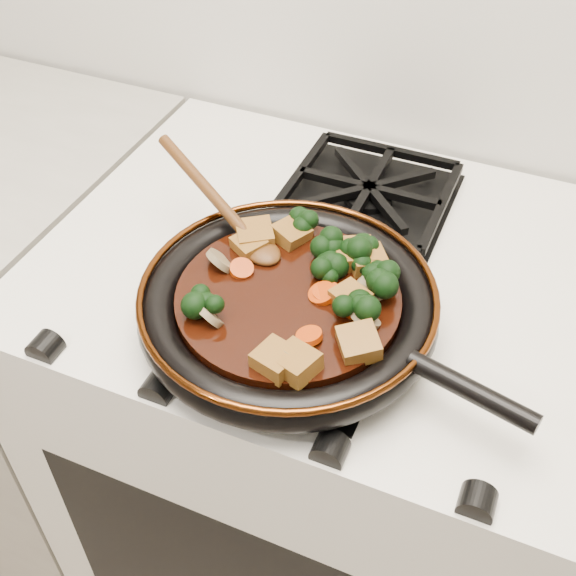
% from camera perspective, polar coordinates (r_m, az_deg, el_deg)
% --- Properties ---
extents(stove, '(0.76, 0.60, 0.90)m').
position_cam_1_polar(stove, '(1.29, 2.75, -12.87)').
color(stove, silver).
rests_on(stove, ground).
extents(burner_grate_front, '(0.23, 0.23, 0.03)m').
position_cam_1_polar(burner_grate_front, '(0.85, 0.37, -2.86)').
color(burner_grate_front, black).
rests_on(burner_grate_front, stove).
extents(burner_grate_back, '(0.23, 0.23, 0.03)m').
position_cam_1_polar(burner_grate_back, '(1.05, 6.39, 7.46)').
color(burner_grate_back, black).
rests_on(burner_grate_back, stove).
extents(skillet, '(0.47, 0.35, 0.05)m').
position_cam_1_polar(skillet, '(0.83, 0.12, -1.37)').
color(skillet, black).
rests_on(skillet, burner_grate_front).
extents(braising_sauce, '(0.26, 0.26, 0.02)m').
position_cam_1_polar(braising_sauce, '(0.82, 0.00, -1.05)').
color(braising_sauce, black).
rests_on(braising_sauce, skillet).
extents(tofu_cube_0, '(0.06, 0.06, 0.03)m').
position_cam_1_polar(tofu_cube_0, '(0.88, -2.63, 4.16)').
color(tofu_cube_0, brown).
rests_on(tofu_cube_0, braising_sauce).
extents(tofu_cube_1, '(0.05, 0.05, 0.02)m').
position_cam_1_polar(tofu_cube_1, '(0.87, -3.07, 3.38)').
color(tofu_cube_1, brown).
rests_on(tofu_cube_1, braising_sauce).
extents(tofu_cube_2, '(0.06, 0.06, 0.03)m').
position_cam_1_polar(tofu_cube_2, '(0.85, 6.28, 2.18)').
color(tofu_cube_2, brown).
rests_on(tofu_cube_2, braising_sauce).
extents(tofu_cube_3, '(0.06, 0.06, 0.03)m').
position_cam_1_polar(tofu_cube_3, '(0.76, 5.61, -4.40)').
color(tofu_cube_3, brown).
rests_on(tofu_cube_3, braising_sauce).
extents(tofu_cube_4, '(0.06, 0.05, 0.03)m').
position_cam_1_polar(tofu_cube_4, '(0.74, 0.62, -5.95)').
color(tofu_cube_4, brown).
rests_on(tofu_cube_4, braising_sauce).
extents(tofu_cube_5, '(0.05, 0.05, 0.02)m').
position_cam_1_polar(tofu_cube_5, '(0.74, -0.97, -5.69)').
color(tofu_cube_5, brown).
rests_on(tofu_cube_5, braising_sauce).
extents(tofu_cube_6, '(0.05, 0.05, 0.03)m').
position_cam_1_polar(tofu_cube_6, '(0.80, 4.99, -0.88)').
color(tofu_cube_6, brown).
rests_on(tofu_cube_6, braising_sauce).
extents(tofu_cube_7, '(0.05, 0.05, 0.03)m').
position_cam_1_polar(tofu_cube_7, '(0.88, 0.23, 4.29)').
color(tofu_cube_7, brown).
rests_on(tofu_cube_7, braising_sauce).
extents(tofu_cube_8, '(0.06, 0.06, 0.03)m').
position_cam_1_polar(tofu_cube_8, '(0.86, 5.25, 2.61)').
color(tofu_cube_8, brown).
rests_on(tofu_cube_8, braising_sauce).
extents(broccoli_floret_0, '(0.08, 0.09, 0.08)m').
position_cam_1_polar(broccoli_floret_0, '(0.86, 5.50, 3.18)').
color(broccoli_floret_0, black).
rests_on(broccoli_floret_0, braising_sauce).
extents(broccoli_floret_1, '(0.06, 0.07, 0.06)m').
position_cam_1_polar(broccoli_floret_1, '(0.89, 1.08, 4.80)').
color(broccoli_floret_1, black).
rests_on(broccoli_floret_1, braising_sauce).
extents(broccoli_floret_2, '(0.08, 0.08, 0.07)m').
position_cam_1_polar(broccoli_floret_2, '(0.79, 5.51, -1.75)').
color(broccoli_floret_2, black).
rests_on(broccoli_floret_2, braising_sauce).
extents(broccoli_floret_3, '(0.07, 0.07, 0.06)m').
position_cam_1_polar(broccoli_floret_3, '(0.83, 6.42, 0.99)').
color(broccoli_floret_3, black).
rests_on(broccoli_floret_3, braising_sauce).
extents(broccoli_floret_4, '(0.07, 0.08, 0.06)m').
position_cam_1_polar(broccoli_floret_4, '(0.84, 3.19, 1.53)').
color(broccoli_floret_4, black).
rests_on(broccoli_floret_4, braising_sauce).
extents(broccoli_floret_5, '(0.08, 0.08, 0.07)m').
position_cam_1_polar(broccoli_floret_5, '(0.82, 7.21, 0.26)').
color(broccoli_floret_5, black).
rests_on(broccoli_floret_5, braising_sauce).
extents(broccoli_floret_6, '(0.08, 0.07, 0.07)m').
position_cam_1_polar(broccoli_floret_6, '(0.86, 2.57, 3.00)').
color(broccoli_floret_6, black).
rests_on(broccoli_floret_6, braising_sauce).
extents(broccoli_floret_7, '(0.09, 0.09, 0.07)m').
position_cam_1_polar(broccoli_floret_7, '(0.79, -6.32, -1.19)').
color(broccoli_floret_7, black).
rests_on(broccoli_floret_7, braising_sauce).
extents(carrot_coin_0, '(0.03, 0.03, 0.02)m').
position_cam_1_polar(carrot_coin_0, '(0.77, 1.69, -3.80)').
color(carrot_coin_0, '#B63305').
rests_on(carrot_coin_0, braising_sauce).
extents(carrot_coin_1, '(0.03, 0.03, 0.02)m').
position_cam_1_polar(carrot_coin_1, '(0.80, 5.03, -1.66)').
color(carrot_coin_1, '#B63305').
rests_on(carrot_coin_1, braising_sauce).
extents(carrot_coin_2, '(0.03, 0.03, 0.02)m').
position_cam_1_polar(carrot_coin_2, '(0.81, 2.72, -0.46)').
color(carrot_coin_2, '#B63305').
rests_on(carrot_coin_2, braising_sauce).
extents(carrot_coin_3, '(0.03, 0.03, 0.02)m').
position_cam_1_polar(carrot_coin_3, '(0.84, -3.69, 1.51)').
color(carrot_coin_3, '#B63305').
rests_on(carrot_coin_3, braising_sauce).
extents(carrot_coin_4, '(0.03, 0.03, 0.01)m').
position_cam_1_polar(carrot_coin_4, '(0.81, 3.05, -0.35)').
color(carrot_coin_4, '#B63305').
rests_on(carrot_coin_4, braising_sauce).
extents(mushroom_slice_0, '(0.04, 0.04, 0.03)m').
position_cam_1_polar(mushroom_slice_0, '(0.75, 0.66, -5.19)').
color(mushroom_slice_0, olive).
rests_on(mushroom_slice_0, braising_sauce).
extents(mushroom_slice_1, '(0.05, 0.05, 0.03)m').
position_cam_1_polar(mushroom_slice_1, '(0.82, 6.59, -0.11)').
color(mushroom_slice_1, olive).
rests_on(mushroom_slice_1, braising_sauce).
extents(mushroom_slice_2, '(0.05, 0.05, 0.03)m').
position_cam_1_polar(mushroom_slice_2, '(0.85, -5.35, 2.15)').
color(mushroom_slice_2, olive).
rests_on(mushroom_slice_2, braising_sauce).
extents(mushroom_slice_3, '(0.04, 0.04, 0.03)m').
position_cam_1_polar(mushroom_slice_3, '(0.79, -6.22, -2.18)').
color(mushroom_slice_3, olive).
rests_on(mushroom_slice_3, braising_sauce).
extents(mushroom_slice_4, '(0.05, 0.05, 0.03)m').
position_cam_1_polar(mushroom_slice_4, '(0.79, 6.11, -2.37)').
color(mushroom_slice_4, olive).
rests_on(mushroom_slice_4, braising_sauce).
extents(wooden_spoon, '(0.14, 0.09, 0.21)m').
position_cam_1_polar(wooden_spoon, '(0.89, -4.37, 5.47)').
color(wooden_spoon, '#4E2B10').
rests_on(wooden_spoon, braising_sauce).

